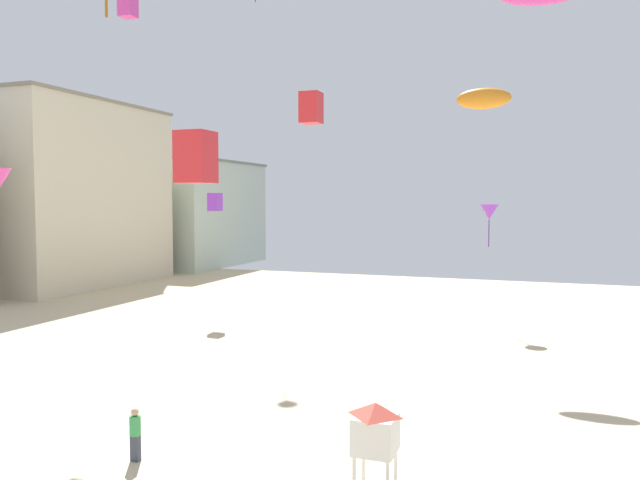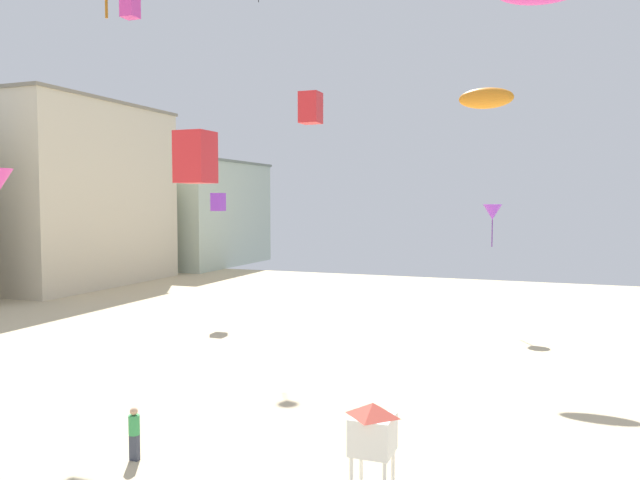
# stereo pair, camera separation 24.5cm
# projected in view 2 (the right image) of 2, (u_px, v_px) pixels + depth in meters

# --- Properties ---
(boardwalk_hotel_mid) EXTENTS (14.71, 19.16, 17.13)m
(boardwalk_hotel_mid) POSITION_uv_depth(u_px,v_px,m) (57.00, 194.00, 59.63)
(boardwalk_hotel_mid) COLOR beige
(boardwalk_hotel_mid) RESTS_ON ground
(boardwalk_hotel_far) EXTENTS (17.81, 18.42, 12.84)m
(boardwalk_hotel_far) POSITION_uv_depth(u_px,v_px,m) (178.00, 213.00, 78.68)
(boardwalk_hotel_far) COLOR #B7C6B2
(boardwalk_hotel_far) RESTS_ON ground
(kite_flyer) EXTENTS (0.34, 0.34, 1.64)m
(kite_flyer) POSITION_uv_depth(u_px,v_px,m) (134.00, 431.00, 18.87)
(kite_flyer) COLOR #383D4C
(kite_flyer) RESTS_ON ground
(lifeguard_stand) EXTENTS (1.10, 1.10, 2.55)m
(lifeguard_stand) POSITION_uv_depth(u_px,v_px,m) (373.00, 429.00, 16.50)
(lifeguard_stand) COLOR white
(lifeguard_stand) RESTS_ON ground
(kite_purple_box) EXTENTS (0.78, 0.78, 1.22)m
(kite_purple_box) POSITION_uv_depth(u_px,v_px,m) (218.00, 202.00, 42.25)
(kite_purple_box) COLOR purple
(kite_red_box) EXTENTS (0.67, 0.67, 1.05)m
(kite_red_box) POSITION_uv_depth(u_px,v_px,m) (311.00, 108.00, 21.02)
(kite_red_box) COLOR red
(kite_magenta_box_2) EXTENTS (0.70, 0.70, 1.10)m
(kite_magenta_box_2) POSITION_uv_depth(u_px,v_px,m) (130.00, 6.00, 29.16)
(kite_magenta_box_2) COLOR #DB3D9E
(kite_purple_delta) EXTENTS (1.18, 1.18, 2.67)m
(kite_purple_delta) POSITION_uv_depth(u_px,v_px,m) (492.00, 212.00, 38.80)
(kite_purple_delta) COLOR purple
(kite_red_box_2) EXTENTS (1.11, 1.11, 1.75)m
(kite_red_box_2) POSITION_uv_depth(u_px,v_px,m) (195.00, 157.00, 20.99)
(kite_red_box_2) COLOR red
(kite_orange_parafoil) EXTENTS (2.78, 0.77, 1.08)m
(kite_orange_parafoil) POSITION_uv_depth(u_px,v_px,m) (486.00, 98.00, 31.93)
(kite_orange_parafoil) COLOR orange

